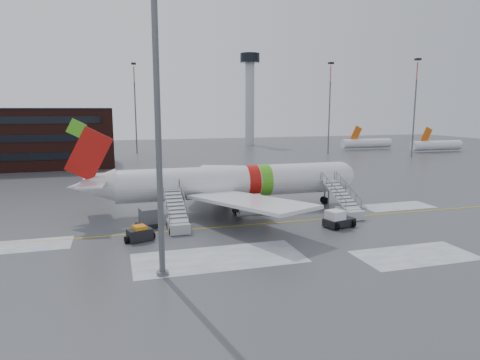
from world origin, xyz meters
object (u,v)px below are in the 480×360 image
object	(u,v)px
airstair_aft	(177,219)
baggage_tractor	(140,234)
pushback_tug	(338,220)
light_mast_near	(157,99)
airstair_fwd	(346,207)
airliner	(228,183)
uld_container	(149,218)

from	to	relation	value
airstair_aft	baggage_tractor	size ratio (longest dim) A/B	2.58
pushback_tug	baggage_tractor	distance (m)	20.03
light_mast_near	pushback_tug	bearing A→B (deg)	22.88
light_mast_near	airstair_fwd	bearing A→B (deg)	28.18
baggage_tractor	light_mast_near	distance (m)	15.17
baggage_tractor	airliner	bearing A→B (deg)	40.82
airliner	baggage_tractor	distance (m)	14.74
airliner	airstair_aft	xyz separation A→B (m)	(-7.06, -6.54, -2.35)
pushback_tug	uld_container	xyz separation A→B (m)	(-18.81, 5.51, 0.13)
airstair_aft	baggage_tractor	distance (m)	4.88
airstair_fwd	uld_container	xyz separation A→B (m)	(-22.04, 1.64, -0.14)
pushback_tug	airstair_aft	bearing A→B (deg)	166.47
airstair_aft	baggage_tractor	world-z (taller)	airstair_aft
uld_container	baggage_tractor	bearing A→B (deg)	-104.69
pushback_tug	airstair_fwd	bearing A→B (deg)	50.22
airliner	baggage_tractor	world-z (taller)	airliner
baggage_tractor	light_mast_near	xyz separation A→B (m)	(1.12, -8.92, 12.22)
pushback_tug	light_mast_near	world-z (taller)	light_mast_near
airstair_aft	light_mast_near	distance (m)	16.93
airstair_fwd	pushback_tug	size ratio (longest dim) A/B	2.22
light_mast_near	uld_container	bearing A→B (deg)	89.67
airliner	airstair_aft	distance (m)	9.91
airstair_aft	uld_container	size ratio (longest dim) A/B	2.84
pushback_tug	baggage_tractor	size ratio (longest dim) A/B	1.16
airstair_fwd	airliner	bearing A→B (deg)	151.98
airstair_aft	pushback_tug	bearing A→B (deg)	-13.53
airstair_aft	uld_container	distance (m)	3.15
baggage_tractor	airstair_aft	bearing A→B (deg)	36.95
airstair_aft	light_mast_near	size ratio (longest dim) A/B	0.31
airstair_fwd	light_mast_near	world-z (taller)	light_mast_near
pushback_tug	uld_container	size ratio (longest dim) A/B	1.28
airliner	uld_container	world-z (taller)	airliner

